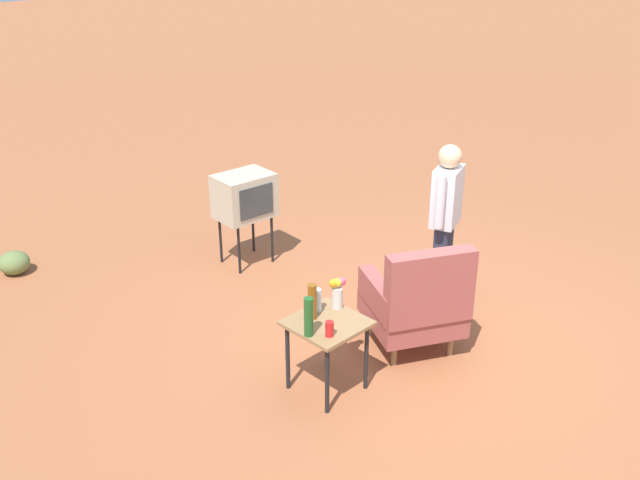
{
  "coord_description": "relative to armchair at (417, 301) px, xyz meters",
  "views": [
    {
      "loc": [
        4.68,
        3.24,
        3.55
      ],
      "look_at": [
        0.22,
        -1.24,
        0.65
      ],
      "focal_mm": 40.05,
      "sensor_mm": 36.0,
      "label": 1
    }
  ],
  "objects": [
    {
      "name": "tv_on_stand",
      "position": [
        -0.07,
        -2.42,
        0.28
      ],
      "size": [
        0.63,
        0.49,
        1.03
      ],
      "color": "black",
      "rests_on": "ground"
    },
    {
      "name": "armchair",
      "position": [
        0.0,
        0.0,
        0.0
      ],
      "size": [
        1.04,
        1.05,
        1.06
      ],
      "color": "#937047",
      "rests_on": "ground"
    },
    {
      "name": "flower_vase",
      "position": [
        0.74,
        -0.25,
        0.28
      ],
      "size": [
        0.14,
        0.09,
        0.27
      ],
      "color": "silver",
      "rests_on": "side_table"
    },
    {
      "name": "bottle_wine_green",
      "position": [
        1.2,
        -0.11,
        0.29
      ],
      "size": [
        0.07,
        0.07,
        0.32
      ],
      "primitive_type": "cylinder",
      "color": "#1E5623",
      "rests_on": "side_table"
    },
    {
      "name": "shrub_near",
      "position": [
        1.89,
        -3.98,
        -0.37
      ],
      "size": [
        0.33,
        0.33,
        0.25
      ],
      "primitive_type": "ellipsoid",
      "color": "olive",
      "rests_on": "ground"
    },
    {
      "name": "soda_can_red",
      "position": [
        1.09,
        0.0,
        0.19
      ],
      "size": [
        0.07,
        0.07,
        0.12
      ],
      "primitive_type": "cylinder",
      "color": "red",
      "rests_on": "side_table"
    },
    {
      "name": "bottle_tall_amber",
      "position": [
        1.0,
        -0.27,
        0.28
      ],
      "size": [
        0.07,
        0.07,
        0.3
      ],
      "primitive_type": "cylinder",
      "color": "brown",
      "rests_on": "side_table"
    },
    {
      "name": "bottle_short_clear",
      "position": [
        0.9,
        -0.32,
        0.23
      ],
      "size": [
        0.06,
        0.06,
        0.2
      ],
      "primitive_type": "cylinder",
      "color": "silver",
      "rests_on": "side_table"
    },
    {
      "name": "person_standing",
      "position": [
        -0.84,
        -0.36,
        0.44
      ],
      "size": [
        0.54,
        0.33,
        1.64
      ],
      "color": "#2D3347",
      "rests_on": "ground"
    },
    {
      "name": "side_table",
      "position": [
        0.96,
        -0.15,
        0.04
      ],
      "size": [
        0.56,
        0.56,
        0.63
      ],
      "color": "black",
      "rests_on": "ground"
    },
    {
      "name": "ground_plane",
      "position": [
        -0.28,
        -0.01,
        -0.5
      ],
      "size": [
        60.0,
        60.0,
        0.0
      ],
      "primitive_type": "plane",
      "color": "#A05B38"
    }
  ]
}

